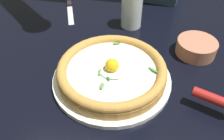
% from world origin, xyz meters
% --- Properties ---
extents(ground_plane, '(2.40, 2.40, 0.03)m').
position_xyz_m(ground_plane, '(0.00, 0.00, -0.01)').
color(ground_plane, black).
rests_on(ground_plane, ground).
extents(pizza_plate, '(0.29, 0.29, 0.01)m').
position_xyz_m(pizza_plate, '(0.00, -0.01, 0.01)').
color(pizza_plate, white).
rests_on(pizza_plate, ground).
extents(pizza, '(0.26, 0.26, 0.06)m').
position_xyz_m(pizza, '(0.00, -0.01, 0.03)').
color(pizza, '#CC9247').
rests_on(pizza, pizza_plate).
extents(side_bowl, '(0.11, 0.11, 0.04)m').
position_xyz_m(side_bowl, '(0.14, -0.24, 0.02)').
color(side_bowl, '#B67358').
rests_on(side_bowl, ground).
extents(pizza_cutter, '(0.07, 0.14, 0.07)m').
position_xyz_m(pizza_cutter, '(-0.07, -0.26, 0.04)').
color(pizza_cutter, silver).
rests_on(pizza_cutter, ground).
extents(table_knife, '(0.21, 0.08, 0.01)m').
position_xyz_m(table_knife, '(0.37, 0.19, 0.00)').
color(table_knife, silver).
rests_on(table_knife, ground).
extents(drinking_glass, '(0.07, 0.07, 0.11)m').
position_xyz_m(drinking_glass, '(0.26, -0.05, 0.05)').
color(drinking_glass, silver).
rests_on(drinking_glass, ground).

